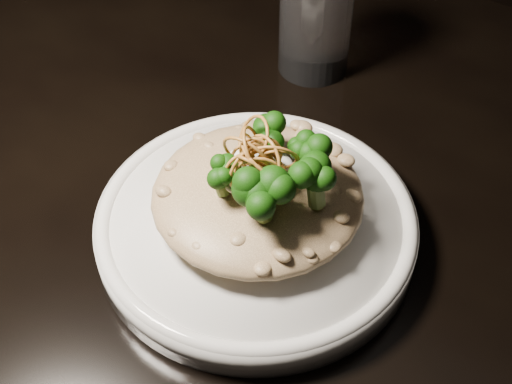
{
  "coord_description": "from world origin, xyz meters",
  "views": [
    {
      "loc": [
        0.22,
        -0.38,
        1.21
      ],
      "look_at": [
        -0.01,
        -0.07,
        0.81
      ],
      "focal_mm": 50.0,
      "sensor_mm": 36.0,
      "label": 1
    }
  ],
  "objects": [
    {
      "name": "risotto",
      "position": [
        -0.01,
        -0.06,
        0.8
      ],
      "size": [
        0.17,
        0.17,
        0.04
      ],
      "primitive_type": "ellipsoid",
      "color": "brown",
      "rests_on": "plate"
    },
    {
      "name": "table",
      "position": [
        0.0,
        0.0,
        0.67
      ],
      "size": [
        1.1,
        0.8,
        0.75
      ],
      "color": "black",
      "rests_on": "ground"
    },
    {
      "name": "plate",
      "position": [
        -0.01,
        -0.07,
        0.76
      ],
      "size": [
        0.26,
        0.26,
        0.03
      ],
      "primitive_type": "cylinder",
      "color": "silver",
      "rests_on": "table"
    },
    {
      "name": "drinking_glass",
      "position": [
        -0.1,
        0.16,
        0.81
      ],
      "size": [
        0.09,
        0.09,
        0.13
      ],
      "primitive_type": "cylinder",
      "rotation": [
        0.0,
        0.0,
        0.33
      ],
      "color": "white",
      "rests_on": "table"
    },
    {
      "name": "shallots",
      "position": [
        -0.01,
        -0.07,
        0.85
      ],
      "size": [
        0.05,
        0.05,
        0.03
      ],
      "primitive_type": null,
      "color": "brown",
      "rests_on": "cheese"
    },
    {
      "name": "cheese",
      "position": [
        -0.01,
        -0.06,
        0.82
      ],
      "size": [
        0.06,
        0.06,
        0.02
      ],
      "primitive_type": "ellipsoid",
      "color": "white",
      "rests_on": "risotto"
    },
    {
      "name": "broccoli",
      "position": [
        -0.0,
        -0.06,
        0.84
      ],
      "size": [
        0.12,
        0.12,
        0.04
      ],
      "primitive_type": null,
      "color": "black",
      "rests_on": "risotto"
    }
  ]
}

